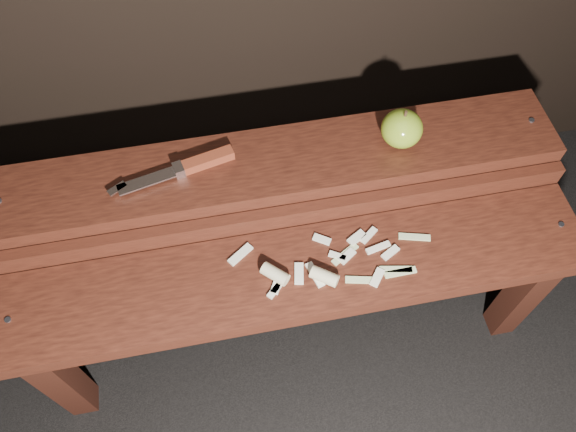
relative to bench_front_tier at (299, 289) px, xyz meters
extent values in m
plane|color=black|center=(0.00, 0.06, -0.35)|extent=(60.00, 60.00, 0.00)
cube|color=black|center=(-0.54, -0.04, -0.16)|extent=(0.06, 0.06, 0.38)
cube|color=black|center=(0.54, -0.04, -0.16)|extent=(0.06, 0.06, 0.38)
cube|color=#38160D|center=(0.00, 0.01, 0.05)|extent=(1.20, 0.20, 0.04)
cylinder|color=slate|center=(-0.56, 0.01, 0.07)|extent=(0.01, 0.01, 0.00)
cylinder|color=slate|center=(0.56, 0.01, 0.07)|extent=(0.01, 0.01, 0.00)
cube|color=black|center=(-0.54, 0.26, -0.12)|extent=(0.06, 0.06, 0.46)
cube|color=black|center=(0.54, 0.26, -0.12)|extent=(0.06, 0.06, 0.46)
cube|color=#38160D|center=(0.00, 0.13, 0.09)|extent=(1.20, 0.02, 0.05)
cube|color=#38160D|center=(0.00, 0.23, 0.13)|extent=(1.20, 0.18, 0.04)
cylinder|color=slate|center=(0.56, 0.23, 0.15)|extent=(0.01, 0.01, 0.00)
ellipsoid|color=olive|center=(0.26, 0.23, 0.19)|extent=(0.09, 0.09, 0.08)
cylinder|color=#382314|center=(0.26, 0.23, 0.23)|extent=(0.01, 0.01, 0.01)
cube|color=maroon|center=(-0.14, 0.25, 0.16)|extent=(0.11, 0.05, 0.02)
cube|color=silver|center=(-0.20, 0.23, 0.16)|extent=(0.03, 0.03, 0.02)
cube|color=silver|center=(-0.27, 0.22, 0.16)|extent=(0.12, 0.05, 0.00)
cube|color=silver|center=(-0.33, 0.21, 0.16)|extent=(0.04, 0.03, 0.00)
cube|color=beige|center=(0.10, 0.02, 0.07)|extent=(0.04, 0.04, 0.01)
cube|color=beige|center=(0.15, -0.04, 0.07)|extent=(0.04, 0.04, 0.01)
cube|color=beige|center=(-0.05, -0.01, 0.07)|extent=(0.03, 0.05, 0.01)
cube|color=beige|center=(-0.05, -0.02, 0.07)|extent=(0.04, 0.04, 0.01)
cube|color=beige|center=(0.13, 0.06, 0.07)|extent=(0.04, 0.04, 0.01)
cube|color=beige|center=(0.00, 0.00, 0.07)|extent=(0.03, 0.05, 0.01)
cube|color=beige|center=(-0.11, 0.07, 0.07)|extent=(0.06, 0.05, 0.01)
cube|color=beige|center=(0.08, 0.03, 0.07)|extent=(0.04, 0.03, 0.01)
cube|color=beige|center=(0.03, -0.01, 0.07)|extent=(0.03, 0.06, 0.01)
cube|color=beige|center=(0.19, 0.01, 0.07)|extent=(0.04, 0.03, 0.01)
cube|color=beige|center=(0.06, 0.07, 0.07)|extent=(0.04, 0.03, 0.01)
cube|color=beige|center=(0.17, 0.03, 0.07)|extent=(0.05, 0.02, 0.01)
cube|color=beige|center=(0.16, 0.06, 0.07)|extent=(0.04, 0.04, 0.01)
cylinder|color=#C9BB8C|center=(-0.05, 0.00, 0.08)|extent=(0.06, 0.06, 0.03)
cylinder|color=#C9BB8C|center=(0.05, -0.02, 0.08)|extent=(0.06, 0.05, 0.03)
cube|color=#BCC988|center=(0.19, -0.03, 0.07)|extent=(0.07, 0.03, 0.00)
cube|color=#BCC988|center=(0.10, 0.03, 0.07)|extent=(0.06, 0.05, 0.00)
cube|color=#BCC988|center=(0.25, 0.04, 0.07)|extent=(0.07, 0.03, 0.00)
cube|color=#BCC988|center=(0.20, -0.03, 0.07)|extent=(0.07, 0.01, 0.00)
cube|color=#BCC988|center=(0.12, -0.03, 0.07)|extent=(0.07, 0.03, 0.00)
camera|label=1|loc=(-0.11, -0.48, 1.07)|focal=35.00mm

